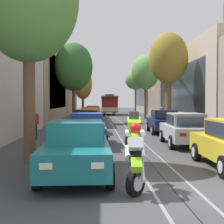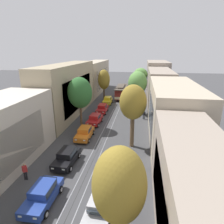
{
  "view_description": "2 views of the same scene",
  "coord_description": "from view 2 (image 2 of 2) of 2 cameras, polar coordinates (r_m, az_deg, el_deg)",
  "views": [
    {
      "loc": [
        -1.83,
        -7.43,
        2.14
      ],
      "look_at": [
        -0.44,
        23.91,
        1.12
      ],
      "focal_mm": 51.38,
      "sensor_mm": 36.0,
      "label": 1
    },
    {
      "loc": [
        4.97,
        -3.36,
        11.66
      ],
      "look_at": [
        0.0,
        28.72,
        1.28
      ],
      "focal_mm": 31.1,
      "sensor_mm": 36.0,
      "label": 2
    }
  ],
  "objects": [
    {
      "name": "ground_plane",
      "position": [
        31.83,
        -0.79,
        -3.76
      ],
      "size": [
        161.51,
        161.51,
        0.0
      ],
      "primitive_type": "plane",
      "color": "#424244"
    },
    {
      "name": "trolley_track_rails",
      "position": [
        35.97,
        0.39,
        -1.18
      ],
      "size": [
        1.14,
        72.6,
        0.01
      ],
      "color": "gray",
      "rests_on": "ground"
    },
    {
      "name": "building_facade_left",
      "position": [
        37.1,
        -13.17,
        5.61
      ],
      "size": [
        5.66,
        64.3,
        9.36
      ],
      "color": "beige",
      "rests_on": "ground"
    },
    {
      "name": "building_facade_right",
      "position": [
        37.62,
        14.71,
        5.2
      ],
      "size": [
        5.8,
        64.3,
        8.67
      ],
      "color": "gray",
      "rests_on": "ground"
    },
    {
      "name": "parked_car_blue_second_left",
      "position": [
        17.49,
        -19.69,
        -21.85
      ],
      "size": [
        2.01,
        4.36,
        1.58
      ],
      "color": "#233D93",
      "rests_on": "ground"
    },
    {
      "name": "parked_car_black_mid_left",
      "position": [
        21.76,
        -13.14,
        -12.73
      ],
      "size": [
        2.06,
        4.39,
        1.58
      ],
      "color": "black",
      "rests_on": "ground"
    },
    {
      "name": "parked_car_orange_fourth_left",
      "position": [
        27.09,
        -8.03,
        -6.09
      ],
      "size": [
        2.04,
        4.38,
        1.58
      ],
      "color": "orange",
      "rests_on": "ground"
    },
    {
      "name": "parked_car_red_fifth_left",
      "position": [
        32.11,
        -5.04,
        -2.11
      ],
      "size": [
        2.11,
        4.41,
        1.58
      ],
      "color": "red",
      "rests_on": "ground"
    },
    {
      "name": "parked_car_red_sixth_left",
      "position": [
        37.92,
        -2.83,
        1.06
      ],
      "size": [
        2.01,
        4.37,
        1.58
      ],
      "color": "red",
      "rests_on": "ground"
    },
    {
      "name": "parked_car_yellow_far_left",
      "position": [
        44.03,
        -1.3,
        3.44
      ],
      "size": [
        2.09,
        4.4,
        1.58
      ],
      "color": "gold",
      "rests_on": "ground"
    },
    {
      "name": "parked_car_silver_second_right",
      "position": [
        15.85,
        -3.26,
        -25.53
      ],
      "size": [
        2.13,
        4.42,
        1.58
      ],
      "color": "#B7B7BC",
      "rests_on": "ground"
    },
    {
      "name": "parked_car_navy_mid_right",
      "position": [
        20.67,
        1.03,
        -13.97
      ],
      "size": [
        2.1,
        4.4,
        1.58
      ],
      "color": "#19234C",
      "rests_on": "ground"
    },
    {
      "name": "street_tree_kerb_left_second",
      "position": [
        29.65,
        -9.43,
        5.54
      ],
      "size": [
        3.72,
        3.27,
        7.91
      ],
      "color": "brown",
      "rests_on": "ground"
    },
    {
      "name": "street_tree_kerb_left_mid",
      "position": [
        47.45,
        -2.4,
        9.46
      ],
      "size": [
        2.89,
        2.71,
        7.28
      ],
      "color": "#4C3826",
      "rests_on": "ground"
    },
    {
      "name": "street_tree_kerb_right_near",
      "position": [
        9.8,
        2.16,
        -21.39
      ],
      "size": [
        2.61,
        2.62,
        7.6
      ],
      "color": "brown",
      "rests_on": "ground"
    },
    {
      "name": "street_tree_kerb_right_second",
      "position": [
        23.15,
        6.2,
        2.61
      ],
      "size": [
        3.24,
        2.74,
        7.89
      ],
      "color": "brown",
      "rests_on": "ground"
    },
    {
      "name": "street_tree_kerb_right_mid",
      "position": [
        36.65,
        7.51,
        8.42
      ],
      "size": [
        3.49,
        3.78,
        8.01
      ],
      "color": "brown",
      "rests_on": "ground"
    },
    {
      "name": "street_tree_kerb_right_fourth",
      "position": [
        50.22,
        8.4,
        10.78
      ],
      "size": [
        3.49,
        3.13,
        7.43
      ],
      "color": "brown",
      "rests_on": "ground"
    },
    {
      "name": "cable_car_trolley",
      "position": [
        48.87,
        2.8,
        5.9
      ],
      "size": [
        2.59,
        9.14,
        3.28
      ],
      "color": "maroon",
      "rests_on": "ground"
    },
    {
      "name": "pedestrian_on_left_pavement",
      "position": [
        34.54,
        9.39,
        -0.72
      ],
      "size": [
        0.55,
        0.42,
        1.55
      ],
      "color": "#282D38",
      "rests_on": "ground"
    },
    {
      "name": "pedestrian_on_right_pavement",
      "position": [
        20.51,
        -24.24,
        -15.46
      ],
      "size": [
        0.55,
        0.41,
        1.7
      ],
      "color": "black",
      "rests_on": "ground"
    }
  ]
}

